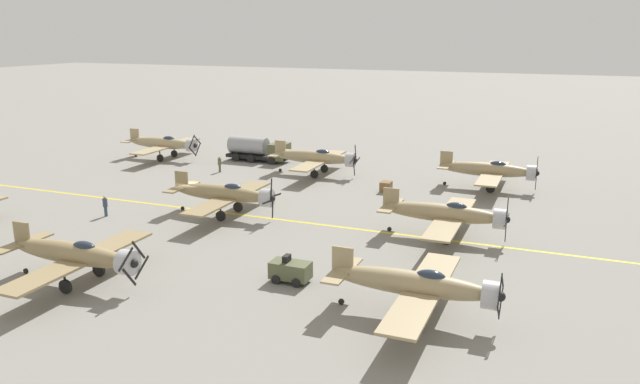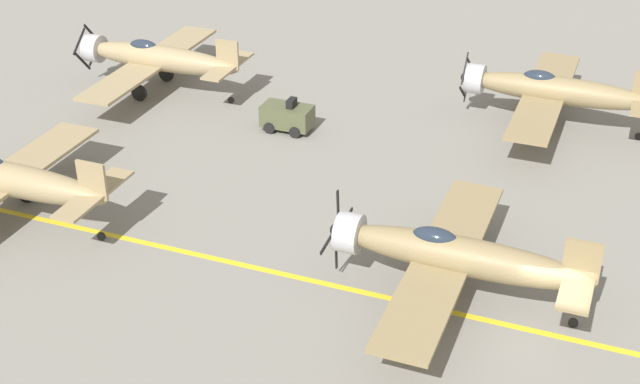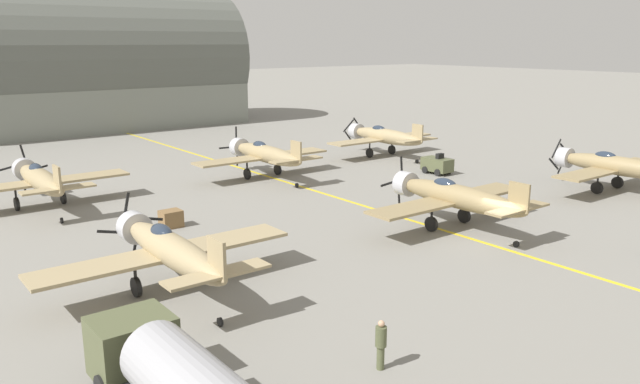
% 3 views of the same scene
% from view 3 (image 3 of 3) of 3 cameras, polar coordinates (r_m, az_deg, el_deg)
% --- Properties ---
extents(ground_plane, '(400.00, 400.00, 0.00)m').
position_cam_3_polar(ground_plane, '(36.07, 15.80, -4.81)').
color(ground_plane, gray).
extents(taxiway_stripe, '(0.30, 160.00, 0.01)m').
position_cam_3_polar(taxiway_stripe, '(36.06, 15.80, -4.80)').
color(taxiway_stripe, yellow).
rests_on(taxiway_stripe, ground).
extents(airplane_mid_left, '(12.00, 9.98, 3.77)m').
position_cam_3_polar(airplane_mid_left, '(28.89, -13.64, -5.09)').
color(airplane_mid_left, tan).
rests_on(airplane_mid_left, ground).
extents(airplane_far_left, '(12.00, 9.98, 3.78)m').
position_cam_3_polar(airplane_far_left, '(46.12, -24.27, 1.07)').
color(airplane_far_left, tan).
rests_on(airplane_far_left, ground).
extents(airplane_far_right, '(12.00, 9.98, 3.65)m').
position_cam_3_polar(airplane_far_right, '(61.62, 5.84, 5.10)').
color(airplane_far_right, tan).
rests_on(airplane_far_right, ground).
extents(airplane_mid_center, '(12.00, 9.98, 3.80)m').
position_cam_3_polar(airplane_mid_center, '(38.33, 12.13, -0.37)').
color(airplane_mid_center, '#927E55').
rests_on(airplane_mid_center, ground).
extents(airplane_far_center, '(12.00, 9.98, 3.80)m').
position_cam_3_polar(airplane_far_center, '(51.77, -5.09, 3.49)').
color(airplane_far_center, '#9E8961').
rests_on(airplane_far_center, ground).
extents(airplane_mid_right, '(12.00, 9.98, 3.65)m').
position_cam_3_polar(airplane_mid_right, '(51.60, 25.30, 2.19)').
color(airplane_mid_right, '#937E56').
rests_on(airplane_mid_right, ground).
extents(fuel_tanker, '(2.67, 8.00, 2.98)m').
position_cam_3_polar(fuel_tanker, '(19.36, -13.52, -16.47)').
color(fuel_tanker, black).
rests_on(fuel_tanker, ground).
extents(tow_tractor, '(1.57, 2.60, 1.79)m').
position_cam_3_polar(tow_tractor, '(54.32, 10.66, 2.48)').
color(tow_tractor, '#515638').
rests_on(tow_tractor, ground).
extents(ground_crew_inspecting, '(0.40, 0.40, 1.83)m').
position_cam_3_polar(ground_crew_inspecting, '(22.16, 5.59, -13.55)').
color(ground_crew_inspecting, '#515638').
rests_on(ground_crew_inspecting, ground).
extents(supply_crate_by_tanker, '(1.26, 1.05, 1.05)m').
position_cam_3_polar(supply_crate_by_tanker, '(39.18, -13.47, -2.39)').
color(supply_crate_by_tanker, brown).
rests_on(supply_crate_by_tanker, ground).
extents(hangar, '(38.62, 17.41, 17.64)m').
position_cam_3_polar(hangar, '(87.02, -20.62, 10.42)').
color(hangar, gray).
rests_on(hangar, ground).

